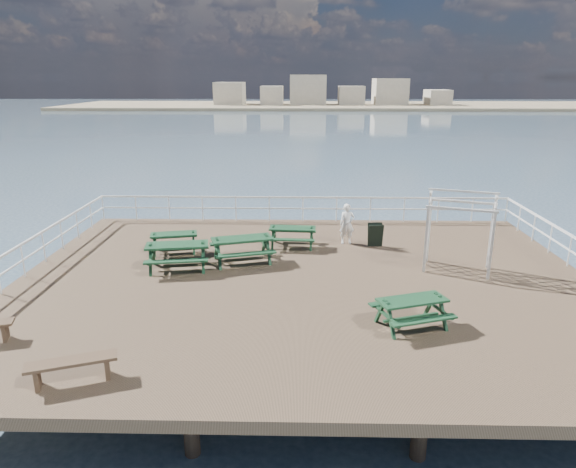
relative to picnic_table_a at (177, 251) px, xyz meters
The scene contains 12 objects.
ground 4.29m from the picnic_table_a, 11.05° to the right, with size 18.00×14.00×0.30m, color brown.
sea_backdrop 134.30m from the picnic_table_a, 82.87° to the left, with size 300.00×300.00×9.20m.
railing 4.44m from the picnic_table_a, 23.38° to the left, with size 17.77×13.76×1.10m.
picnic_table_a is the anchor object (origin of this frame).
picnic_table_b 2.17m from the picnic_table_a, 19.06° to the left, with size 2.40×2.14×0.98m.
picnic_table_c 4.47m from the picnic_table_a, 33.34° to the left, with size 1.79×1.49×0.83m.
picnic_table_d 1.78m from the picnic_table_a, 106.95° to the left, with size 1.88×1.64×0.80m.
picnic_table_e 7.89m from the picnic_table_a, 29.91° to the right, with size 2.10×1.89×0.85m.
flat_bench_near 6.65m from the picnic_table_a, 95.76° to the right, with size 1.82×1.02×0.51m.
trellis_arbor 9.16m from the picnic_table_a, ahead, with size 2.39×1.75×2.66m.
sandwich_board 7.28m from the picnic_table_a, 20.31° to the left, with size 0.55×0.42×0.89m.
person 6.47m from the picnic_table_a, 26.34° to the left, with size 0.56×0.37×1.53m, color white.
Camera 1 is at (-0.15, -14.98, 6.05)m, focal length 32.00 mm.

